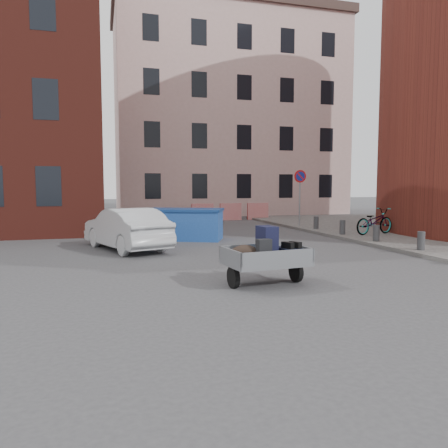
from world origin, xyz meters
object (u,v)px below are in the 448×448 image
object	(u,v)px
dumpster	(185,224)
trailer	(265,256)
silver_car	(126,229)
bicycle	(374,221)

from	to	relation	value
dumpster	trailer	bearing A→B (deg)	-65.75
dumpster	silver_car	world-z (taller)	silver_car
trailer	dumpster	size ratio (longest dim) A/B	0.61
silver_car	trailer	bearing A→B (deg)	92.23
dumpster	silver_car	xyz separation A→B (m)	(-2.26, -1.99, 0.07)
dumpster	bicycle	xyz separation A→B (m)	(7.31, -1.23, 0.04)
dumpster	silver_car	distance (m)	3.01
trailer	silver_car	xyz separation A→B (m)	(-2.46, 5.89, 0.05)
dumpster	silver_car	bearing A→B (deg)	-115.89
trailer	bicycle	distance (m)	9.74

